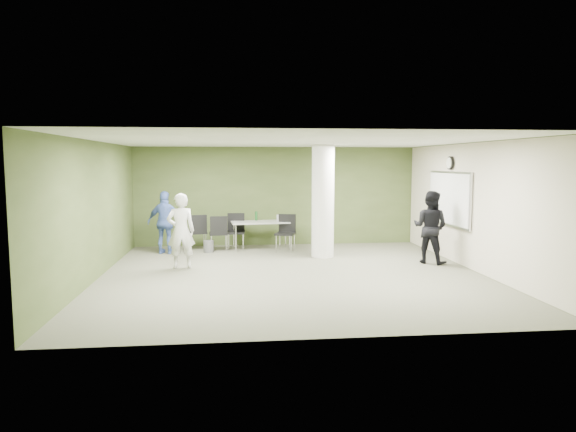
{
  "coord_description": "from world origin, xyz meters",
  "views": [
    {
      "loc": [
        -1.24,
        -10.6,
        2.37
      ],
      "look_at": [
        0.01,
        1.0,
        1.14
      ],
      "focal_mm": 32.0,
      "sensor_mm": 36.0,
      "label": 1
    }
  ],
  "objects": [
    {
      "name": "wall_right_cream",
      "position": [
        4.0,
        0.0,
        1.4
      ],
      "size": [
        0.02,
        8.0,
        2.8
      ],
      "primitive_type": "cube",
      "color": "beige",
      "rests_on": "floor"
    },
    {
      "name": "wall_back",
      "position": [
        0.0,
        4.0,
        1.4
      ],
      "size": [
        8.0,
        2.8,
        0.02
      ],
      "primitive_type": "cube",
      "rotation": [
        1.57,
        0.0,
        0.0
      ],
      "color": "#3E4E24",
      "rests_on": "floor"
    },
    {
      "name": "folding_table",
      "position": [
        -0.47,
        3.24,
        0.72
      ],
      "size": [
        1.67,
        0.85,
        1.02
      ],
      "rotation": [
        0.0,
        0.0,
        0.09
      ],
      "color": "#9A9A95",
      "rests_on": "floor"
    },
    {
      "name": "man_blue",
      "position": [
        -2.98,
        2.83,
        0.81
      ],
      "size": [
        1.02,
        0.59,
        1.63
      ],
      "primitive_type": "imported",
      "rotation": [
        0.0,
        0.0,
        2.93
      ],
      "color": "#435FA8",
      "rests_on": "floor"
    },
    {
      "name": "chair_back_right",
      "position": [
        -1.63,
        3.06,
        0.56
      ],
      "size": [
        0.51,
        0.51,
        0.95
      ],
      "rotation": [
        0.0,
        0.0,
        3.22
      ],
      "color": "black",
      "rests_on": "floor"
    },
    {
      "name": "whiteboard",
      "position": [
        3.92,
        1.2,
        1.5
      ],
      "size": [
        0.05,
        2.3,
        1.3
      ],
      "color": "silver",
      "rests_on": "wall_right_cream"
    },
    {
      "name": "wall_left",
      "position": [
        -4.0,
        0.0,
        1.4
      ],
      "size": [
        0.02,
        8.0,
        2.8
      ],
      "primitive_type": "cube",
      "color": "#3E4E24",
      "rests_on": "floor"
    },
    {
      "name": "chair_table_right",
      "position": [
        0.17,
        2.88,
        0.58
      ],
      "size": [
        0.62,
        0.62,
        0.98
      ],
      "rotation": [
        0.0,
        0.0,
        -0.33
      ],
      "color": "black",
      "rests_on": "floor"
    },
    {
      "name": "woman_white",
      "position": [
        -2.4,
        0.91,
        0.84
      ],
      "size": [
        0.67,
        0.5,
        1.69
      ],
      "primitive_type": "imported",
      "rotation": [
        0.0,
        0.0,
        3.31
      ],
      "color": "silver",
      "rests_on": "floor"
    },
    {
      "name": "wastebasket",
      "position": [
        -1.89,
        2.9,
        0.16
      ],
      "size": [
        0.27,
        0.27,
        0.31
      ],
      "primitive_type": "cylinder",
      "color": "#4C4C4C",
      "rests_on": "floor"
    },
    {
      "name": "man_black",
      "position": [
        3.36,
        0.89,
        0.85
      ],
      "size": [
        1.05,
        1.03,
        1.7
      ],
      "primitive_type": "imported",
      "rotation": [
        0.0,
        0.0,
        2.42
      ],
      "color": "black",
      "rests_on": "floor"
    },
    {
      "name": "chair_table_left",
      "position": [
        -1.16,
        3.34,
        0.57
      ],
      "size": [
        0.51,
        0.51,
        0.98
      ],
      "rotation": [
        0.0,
        0.0,
        -0.06
      ],
      "color": "black",
      "rests_on": "floor"
    },
    {
      "name": "ceiling",
      "position": [
        0.0,
        0.0,
        2.8
      ],
      "size": [
        8.0,
        8.0,
        0.0
      ],
      "primitive_type": "plane",
      "rotation": [
        3.14,
        0.0,
        0.0
      ],
      "color": "white",
      "rests_on": "wall_back"
    },
    {
      "name": "column",
      "position": [
        1.0,
        2.0,
        1.4
      ],
      "size": [
        0.56,
        0.56,
        2.8
      ],
      "primitive_type": "cylinder",
      "color": "silver",
      "rests_on": "floor"
    },
    {
      "name": "floor",
      "position": [
        0.0,
        0.0,
        0.0
      ],
      "size": [
        8.0,
        8.0,
        0.0
      ],
      "primitive_type": "plane",
      "color": "#4D4C3C",
      "rests_on": "ground"
    },
    {
      "name": "chair_back_left",
      "position": [
        -2.19,
        3.29,
        0.57
      ],
      "size": [
        0.57,
        0.57,
        0.97
      ],
      "rotation": [
        0.0,
        0.0,
        3.34
      ],
      "color": "black",
      "rests_on": "floor"
    },
    {
      "name": "wall_clock",
      "position": [
        3.92,
        1.2,
        2.35
      ],
      "size": [
        0.06,
        0.32,
        0.32
      ],
      "color": "black",
      "rests_on": "wall_right_cream"
    }
  ]
}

